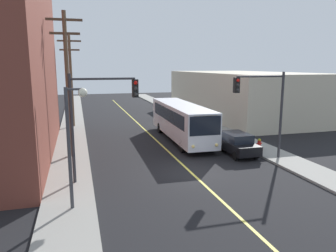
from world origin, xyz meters
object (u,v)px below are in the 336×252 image
parked_car_red (199,125)px  utility_pole_near (67,78)px  utility_pole_mid (71,77)px  traffic_signal_right_corner (262,100)px  fire_hydrant (259,144)px  city_bus (181,120)px  street_lamp_left (73,131)px  parked_car_black (236,143)px  traffic_signal_left_corner (100,107)px

parked_car_red → utility_pole_near: utility_pole_near is taller
utility_pole_near → utility_pole_mid: utility_pole_near is taller
traffic_signal_right_corner → fire_hydrant: 4.66m
utility_pole_near → traffic_signal_right_corner: (12.60, -4.53, -1.37)m
city_bus → street_lamp_left: size_ratio=2.22×
utility_pole_mid → parked_car_black: bearing=-50.8°
parked_car_black → utility_pole_mid: size_ratio=0.46×
fire_hydrant → street_lamp_left: bearing=-152.7°
parked_car_red → fire_hydrant: parked_car_red is taller
city_bus → traffic_signal_left_corner: traffic_signal_left_corner is taller
parked_car_black → traffic_signal_right_corner: traffic_signal_right_corner is taller
parked_car_red → traffic_signal_left_corner: traffic_signal_left_corner is taller
parked_car_black → street_lamp_left: size_ratio=0.80×
utility_pole_mid → traffic_signal_left_corner: size_ratio=1.59×
parked_car_black → traffic_signal_right_corner: bearing=-71.3°
city_bus → parked_car_red: size_ratio=2.75×
city_bus → street_lamp_left: 15.47m
utility_pole_near → traffic_signal_left_corner: utility_pole_near is taller
city_bus → fire_hydrant: city_bus is taller
traffic_signal_left_corner → traffic_signal_right_corner: bearing=6.5°
parked_car_black → traffic_signal_right_corner: size_ratio=0.74×
utility_pole_mid → traffic_signal_left_corner: 17.98m
utility_pole_mid → street_lamp_left: utility_pole_mid is taller
parked_car_red → city_bus: bearing=-138.5°
parked_car_red → street_lamp_left: (-11.65, -14.73, 2.90)m
parked_car_red → utility_pole_near: (-12.02, -5.55, 4.84)m
city_bus → traffic_signal_left_corner: (-7.61, -9.00, 2.49)m
parked_car_red → utility_pole_near: size_ratio=0.44×
parked_car_black → utility_pole_near: bearing=168.5°
fire_hydrant → traffic_signal_left_corner: bearing=-163.5°
parked_car_black → utility_pole_mid: bearing=129.2°
utility_pole_near → fire_hydrant: bearing=-8.6°
parked_car_red → utility_pole_near: 14.09m
parked_car_black → traffic_signal_right_corner: 4.12m
utility_pole_near → fire_hydrant: utility_pole_near is taller
parked_car_black → utility_pole_mid: (-11.82, 14.51, 4.56)m
city_bus → parked_car_black: (2.50, -5.65, -0.98)m
parked_car_red → traffic_signal_left_corner: bearing=-132.1°
traffic_signal_left_corner → street_lamp_left: 3.73m
utility_pole_mid → fire_hydrant: size_ratio=11.34×
traffic_signal_right_corner → fire_hydrant: traffic_signal_right_corner is taller
street_lamp_left → fire_hydrant: bearing=27.3°
traffic_signal_left_corner → city_bus: bearing=49.8°
city_bus → street_lamp_left: street_lamp_left is taller
utility_pole_near → utility_pole_mid: size_ratio=1.06×
utility_pole_mid → traffic_signal_right_corner: 20.85m
traffic_signal_left_corner → traffic_signal_right_corner: 10.89m
utility_pole_near → utility_pole_mid: bearing=89.7°
utility_pole_mid → street_lamp_left: bearing=-89.2°
city_bus → parked_car_red: 3.64m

